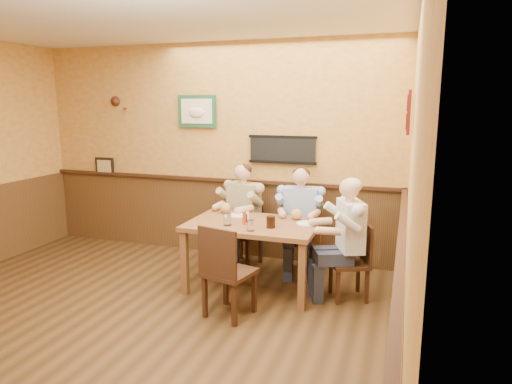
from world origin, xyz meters
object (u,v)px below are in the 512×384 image
(dining_table, at_px, (253,231))
(diner_tan_shirt, at_px, (244,220))
(chair_back_left, at_px, (244,233))
(salt_shaker, at_px, (248,216))
(chair_back_right, at_px, (300,239))
(diner_white_elder, at_px, (350,246))
(water_glass_mid, at_px, (251,225))
(hot_sauce_bottle, at_px, (244,217))
(chair_near_side, at_px, (230,270))
(cola_tumbler, at_px, (271,222))
(chair_right_end, at_px, (349,261))
(pepper_shaker, at_px, (246,218))
(diner_blue_polo, at_px, (300,226))
(water_glass_left, at_px, (227,219))

(dining_table, bearing_deg, diner_tan_shirt, 117.47)
(chair_back_left, relative_size, salt_shaker, 9.06)
(chair_back_right, height_order, diner_white_elder, diner_white_elder)
(water_glass_mid, height_order, hot_sauce_bottle, hot_sauce_bottle)
(chair_near_side, relative_size, cola_tumbler, 7.48)
(chair_near_side, xyz_separation_m, diner_tan_shirt, (-0.36, 1.39, 0.12))
(salt_shaker, bearing_deg, water_glass_mid, -66.58)
(chair_back_left, height_order, chair_near_side, chair_near_side)
(chair_back_right, relative_size, chair_right_end, 1.00)
(pepper_shaker, bearing_deg, dining_table, 18.23)
(chair_right_end, relative_size, pepper_shaker, 8.94)
(chair_back_right, bearing_deg, chair_near_side, -111.13)
(salt_shaker, bearing_deg, diner_blue_polo, 51.17)
(diner_blue_polo, relative_size, hot_sauce_bottle, 7.11)
(dining_table, distance_m, chair_right_end, 1.07)
(cola_tumbler, xyz_separation_m, pepper_shaker, (-0.32, 0.12, -0.02))
(chair_back_right, height_order, pepper_shaker, pepper_shaker)
(dining_table, bearing_deg, pepper_shaker, -161.77)
(hot_sauce_bottle, bearing_deg, pepper_shaker, 100.28)
(chair_near_side, distance_m, salt_shaker, 0.86)
(chair_back_right, xyz_separation_m, salt_shaker, (-0.47, -0.58, 0.39))
(water_glass_left, xyz_separation_m, hot_sauce_bottle, (0.16, 0.09, 0.02))
(diner_white_elder, bearing_deg, chair_right_end, 0.00)
(chair_near_side, relative_size, water_glass_left, 7.21)
(diner_white_elder, bearing_deg, diner_tan_shirt, -137.28)
(water_glass_mid, relative_size, pepper_shaker, 1.24)
(chair_near_side, xyz_separation_m, pepper_shaker, (-0.08, 0.68, 0.34))
(pepper_shaker, bearing_deg, salt_shaker, 97.19)
(diner_blue_polo, xyz_separation_m, diner_white_elder, (0.66, -0.61, 0.00))
(hot_sauce_bottle, bearing_deg, water_glass_mid, -56.09)
(chair_right_end, bearing_deg, cola_tumbler, -99.19)
(salt_shaker, bearing_deg, chair_near_side, -83.25)
(diner_tan_shirt, bearing_deg, chair_back_right, 12.52)
(diner_white_elder, distance_m, pepper_shaker, 1.14)
(diner_white_elder, xyz_separation_m, hot_sauce_bottle, (-1.10, -0.16, 0.25))
(chair_back_left, relative_size, cola_tumbler, 6.65)
(chair_near_side, relative_size, hot_sauce_bottle, 5.64)
(chair_back_left, bearing_deg, chair_right_end, -10.17)
(chair_right_end, distance_m, diner_tan_shirt, 1.54)
(dining_table, height_order, hot_sauce_bottle, hot_sauce_bottle)
(chair_right_end, xyz_separation_m, cola_tumbler, (-0.80, -0.20, 0.41))
(chair_back_right, relative_size, diner_tan_shirt, 0.69)
(dining_table, distance_m, chair_back_left, 0.81)
(dining_table, height_order, water_glass_mid, water_glass_mid)
(chair_back_right, bearing_deg, diner_tan_shirt, 172.59)
(chair_back_right, height_order, water_glass_mid, water_glass_mid)
(dining_table, xyz_separation_m, diner_blue_polo, (0.38, 0.66, -0.08))
(chair_back_right, xyz_separation_m, chair_near_side, (-0.37, -1.37, 0.05))
(diner_tan_shirt, relative_size, diner_blue_polo, 1.01)
(water_glass_left, relative_size, hot_sauce_bottle, 0.78)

